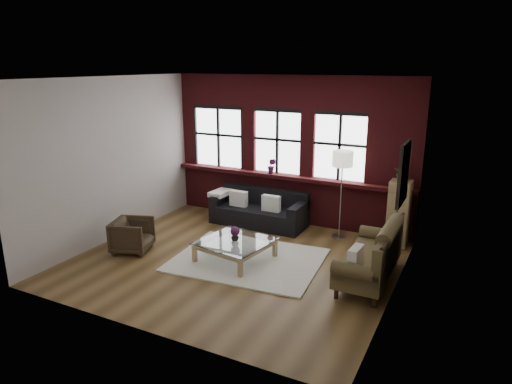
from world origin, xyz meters
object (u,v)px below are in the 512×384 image
at_px(coffee_table, 235,251).
at_px(drawer_chest, 399,213).
at_px(armchair, 132,235).
at_px(vintage_settee, 369,252).
at_px(dark_sofa, 259,208).
at_px(vase, 235,237).
at_px(floor_lamp, 341,192).

relative_size(coffee_table, drawer_chest, 0.90).
bearing_deg(armchair, coffee_table, -93.83).
relative_size(vintage_settee, armchair, 2.73).
bearing_deg(dark_sofa, vase, -76.14).
bearing_deg(coffee_table, floor_lamp, 55.22).
relative_size(coffee_table, floor_lamp, 0.59).
relative_size(vase, floor_lamp, 0.08).
bearing_deg(floor_lamp, coffee_table, -124.78).
distance_m(vintage_settee, vase, 2.34).
bearing_deg(vase, dark_sofa, 103.86).
bearing_deg(vase, drawer_chest, 40.18).
height_order(vintage_settee, floor_lamp, floor_lamp).
xyz_separation_m(dark_sofa, armchair, (-1.47, -2.39, -0.06)).
bearing_deg(floor_lamp, drawer_chest, 7.37).
relative_size(dark_sofa, vintage_settee, 1.10).
relative_size(vase, drawer_chest, 0.11).
relative_size(dark_sofa, floor_lamp, 1.07).
bearing_deg(vase, armchair, -165.24).
bearing_deg(drawer_chest, dark_sofa, -176.15).
height_order(coffee_table, vase, vase).
relative_size(vintage_settee, vase, 12.78).
distance_m(armchair, floor_lamp, 4.14).
xyz_separation_m(coffee_table, vase, (-0.00, 0.00, 0.26)).
bearing_deg(dark_sofa, armchair, -121.62).
bearing_deg(vintage_settee, vase, -172.93).
bearing_deg(dark_sofa, floor_lamp, 1.65).
distance_m(armchair, vase, 2.00).
xyz_separation_m(dark_sofa, vase, (0.46, -1.88, 0.07)).
xyz_separation_m(dark_sofa, coffee_table, (0.46, -1.88, -0.19)).
bearing_deg(drawer_chest, vintage_settee, -94.19).
bearing_deg(vintage_settee, drawer_chest, 85.81).
distance_m(dark_sofa, vintage_settee, 3.21).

